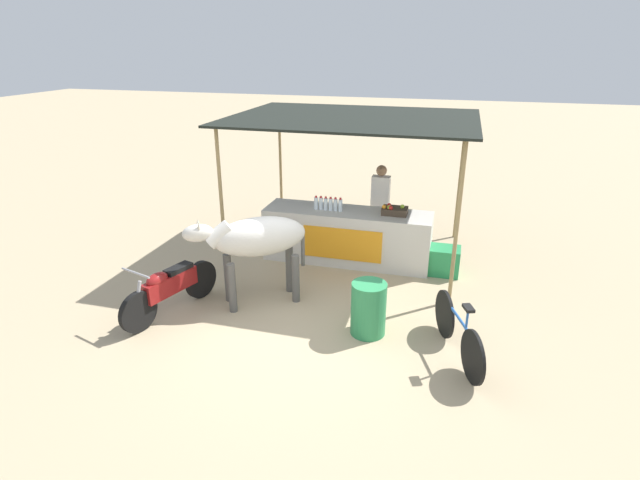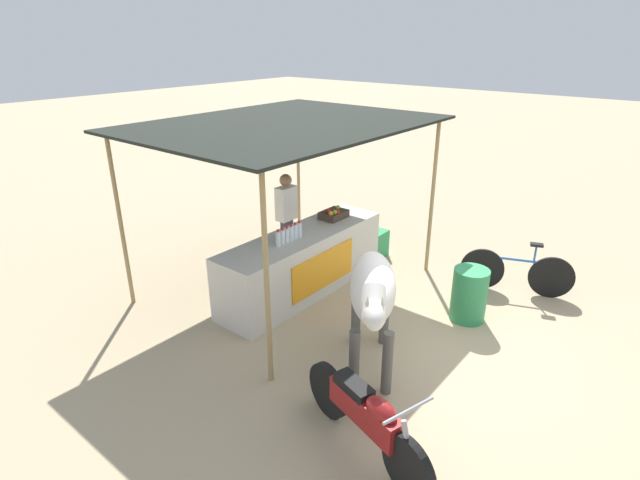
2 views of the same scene
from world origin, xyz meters
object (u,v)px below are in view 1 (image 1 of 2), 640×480
at_px(vendor_behind_counter, 380,206).
at_px(fruit_crate, 394,210).
at_px(cow, 256,240).
at_px(stall_counter, 347,236).
at_px(cooler_box, 442,260).
at_px(water_barrel, 368,309).
at_px(motorcycle_parked, 170,288).
at_px(bicycle_leaning, 458,333).

bearing_deg(vendor_behind_counter, fruit_crate, -63.04).
bearing_deg(cow, stall_counter, 62.69).
relative_size(cooler_box, water_barrel, 0.79).
bearing_deg(fruit_crate, vendor_behind_counter, 116.96).
bearing_deg(stall_counter, motorcycle_parked, -128.86).
height_order(cow, motorcycle_parked, cow).
xyz_separation_m(fruit_crate, vendor_behind_counter, (-0.36, 0.71, -0.18)).
bearing_deg(water_barrel, fruit_crate, 90.07).
relative_size(vendor_behind_counter, cooler_box, 2.75).
relative_size(stall_counter, fruit_crate, 6.82).
height_order(fruit_crate, bicycle_leaning, fruit_crate).
height_order(water_barrel, motorcycle_parked, motorcycle_parked).
xyz_separation_m(fruit_crate, water_barrel, (0.00, -2.38, -0.65)).
relative_size(stall_counter, motorcycle_parked, 1.72).
height_order(fruit_crate, water_barrel, fruit_crate).
bearing_deg(cow, water_barrel, -13.64).
bearing_deg(vendor_behind_counter, cow, -118.58).
bearing_deg(vendor_behind_counter, motorcycle_parked, -127.35).
xyz_separation_m(water_barrel, cow, (-1.81, 0.44, 0.65)).
xyz_separation_m(water_barrel, bicycle_leaning, (1.20, -0.25, -0.03)).
bearing_deg(stall_counter, cooler_box, -3.25).
distance_m(stall_counter, cow, 2.21).
distance_m(vendor_behind_counter, bicycle_leaning, 3.72).
height_order(stall_counter, vendor_behind_counter, vendor_behind_counter).
distance_m(fruit_crate, water_barrel, 2.47).
bearing_deg(stall_counter, cow, -117.31).
bearing_deg(cooler_box, fruit_crate, 170.78).
bearing_deg(bicycle_leaning, water_barrel, 168.35).
bearing_deg(bicycle_leaning, cow, 167.15).
height_order(cooler_box, bicycle_leaning, bicycle_leaning).
distance_m(motorcycle_parked, bicycle_leaning, 4.11).
bearing_deg(bicycle_leaning, fruit_crate, 114.51).
distance_m(vendor_behind_counter, water_barrel, 3.15).
bearing_deg(cooler_box, vendor_behind_counter, 145.72).
xyz_separation_m(cooler_box, bicycle_leaning, (0.31, -2.49, 0.11)).
height_order(vendor_behind_counter, water_barrel, vendor_behind_counter).
bearing_deg(stall_counter, bicycle_leaning, -51.95).
height_order(water_barrel, cow, cow).
distance_m(fruit_crate, motorcycle_parked, 3.97).
xyz_separation_m(vendor_behind_counter, cooler_box, (1.25, -0.85, -0.61)).
distance_m(stall_counter, fruit_crate, 0.99).
relative_size(fruit_crate, vendor_behind_counter, 0.27).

